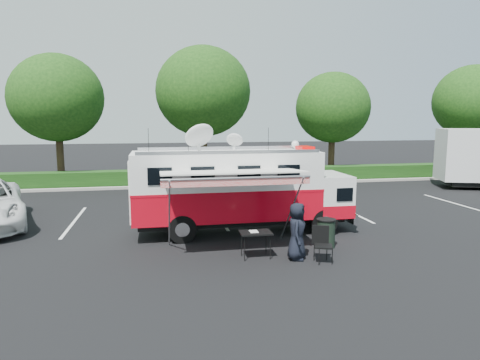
% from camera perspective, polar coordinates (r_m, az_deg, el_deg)
% --- Properties ---
extents(ground_plane, '(120.00, 120.00, 0.00)m').
position_cam_1_polar(ground_plane, '(16.12, 0.34, -6.95)').
color(ground_plane, black).
rests_on(ground_plane, ground).
extents(back_border, '(60.00, 6.14, 8.87)m').
position_cam_1_polar(back_border, '(28.48, -2.56, 9.80)').
color(back_border, '#9E998E').
rests_on(back_border, ground_plane).
extents(stall_lines, '(24.12, 5.50, 0.01)m').
position_cam_1_polar(stall_lines, '(18.91, -2.95, -4.67)').
color(stall_lines, silver).
rests_on(stall_lines, ground_plane).
extents(command_truck, '(8.08, 2.23, 3.88)m').
position_cam_1_polar(command_truck, '(15.75, 0.10, -1.12)').
color(command_truck, black).
rests_on(command_truck, ground_plane).
extents(awning, '(4.41, 2.30, 2.67)m').
position_cam_1_polar(awning, '(13.25, -1.04, 0.73)').
color(awning, silver).
rests_on(awning, ground_plane).
extents(person, '(0.82, 0.99, 1.73)m').
position_cam_1_polar(person, '(13.25, 7.53, -10.42)').
color(person, black).
rests_on(person, ground_plane).
extents(folding_table, '(0.97, 0.69, 0.82)m').
position_cam_1_polar(folding_table, '(13.06, 2.10, -7.11)').
color(folding_table, black).
rests_on(folding_table, ground_plane).
extents(folding_chair, '(0.65, 0.68, 1.07)m').
position_cam_1_polar(folding_chair, '(13.00, 10.85, -7.94)').
color(folding_chair, black).
rests_on(folding_chair, ground_plane).
extents(trash_bin, '(0.64, 0.64, 0.95)m').
position_cam_1_polar(trash_bin, '(14.46, 11.38, -6.94)').
color(trash_bin, black).
rests_on(trash_bin, ground_plane).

